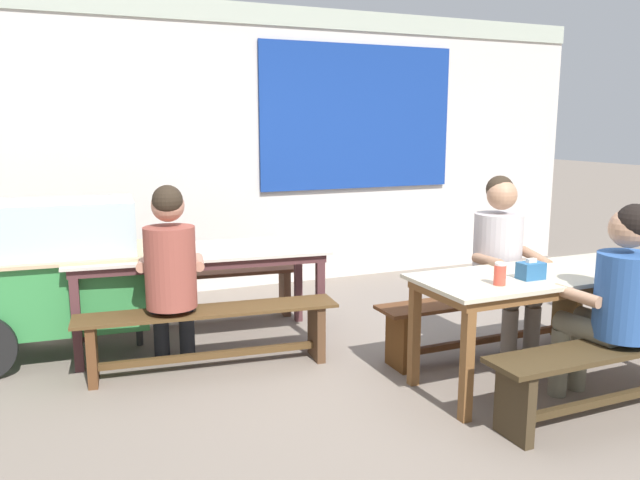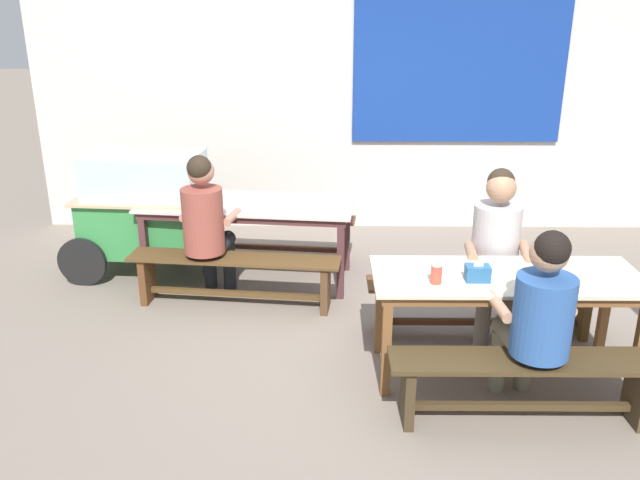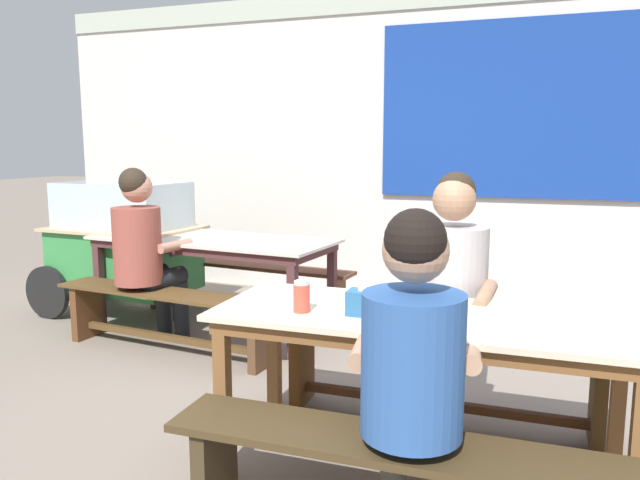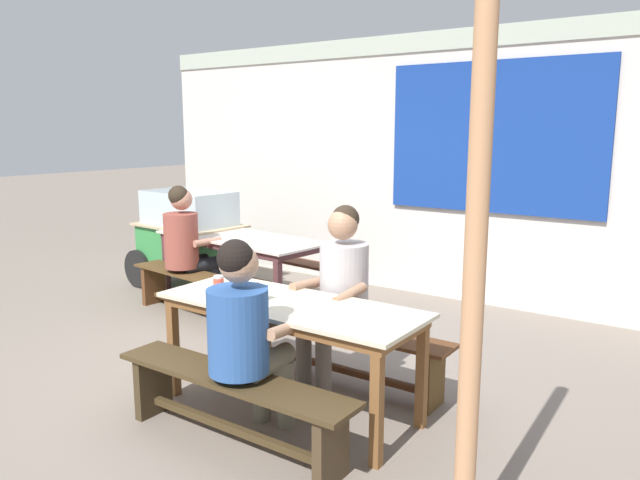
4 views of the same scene
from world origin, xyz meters
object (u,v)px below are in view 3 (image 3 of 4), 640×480
Objects in this scene: bench_near_front at (392,477)px; tissue_box at (366,302)px; dining_table_near at (422,331)px; bench_far_back at (252,279)px; condiment_jar at (302,297)px; person_near_front at (414,359)px; dining_table_far at (213,247)px; person_right_near_table at (450,288)px; bench_far_front at (167,312)px; person_left_back_turned at (143,246)px; bench_near_back at (439,369)px; food_cart at (123,240)px.

bench_near_front is 0.71m from tissue_box.
dining_table_near is 0.27m from tissue_box.
condiment_jar is (1.35, -2.29, 0.50)m from bench_far_back.
person_near_front reaches higher than bench_near_front.
person_right_near_table is (1.94, -1.09, 0.07)m from dining_table_far.
person_near_front is at bearing 48.55° from bench_near_front.
tissue_box is at bearing -33.18° from bench_far_front.
dining_table_far is 0.56m from person_left_back_turned.
bench_near_back and bench_near_front have the same top height.
person_left_back_turned reaches higher than bench_far_back.
condiment_jar is at bearing 140.10° from bench_near_front.
bench_far_front is at bearing -95.97° from dining_table_far.
dining_table_far reaches higher than bench_far_front.
person_near_front is at bearing -32.49° from condiment_jar.
bench_far_front is 11.61× the size of tissue_box.
bench_far_front and bench_near_back have the same top height.
bench_far_front is 0.51m from person_left_back_turned.
person_near_front is at bearing -37.23° from bench_far_front.
bench_far_back and bench_near_back have the same top height.
bench_near_back is at bearing -40.84° from bench_far_back.
bench_near_back is (-0.00, 0.56, -0.37)m from dining_table_near.
person_left_back_turned is (-2.19, 1.68, 0.43)m from bench_near_front.
dining_table_near is 1.09× the size of bench_near_front.
dining_table_far is 1.20× the size of bench_near_front.
person_left_back_turned reaches higher than tissue_box.
bench_near_front is at bearing -55.66° from bench_far_back.
bench_near_front is at bearing -89.66° from bench_near_back.
tissue_box is (1.74, -1.14, 0.50)m from bench_far_front.
food_cart is at bearing 148.20° from dining_table_near.
bench_far_back is 3.28m from person_near_front.
food_cart is (-1.02, -0.37, 0.35)m from bench_far_back.
dining_table_far is at bearing 84.03° from bench_far_front.
bench_near_back is 1.08× the size of bench_near_front.
tissue_box reaches higher than bench_far_back.
bench_near_back is at bearing 71.61° from tissue_box.
bench_far_back is 2.70m from condiment_jar.
tissue_box reaches higher than dining_table_far.
dining_table_far is 1.11× the size of bench_near_back.
person_right_near_table reaches higher than tissue_box.
dining_table_near is 0.51m from person_right_near_table.
bench_far_back is 1.06× the size of bench_near_back.
tissue_box is at bearing -35.31° from food_cart.
dining_table_near is at bearing -31.80° from food_cart.
person_right_near_table is 0.66m from tissue_box.
bench_near_back is 1.11m from bench_near_front.
bench_far_front is (-1.96, 1.04, -0.38)m from dining_table_near.
person_left_back_turned reaches higher than person_near_front.
bench_far_front is 2.57m from person_near_front.
bench_near_front is 1.15m from person_right_near_table.
food_cart is (-0.90, 0.73, 0.36)m from bench_far_front.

